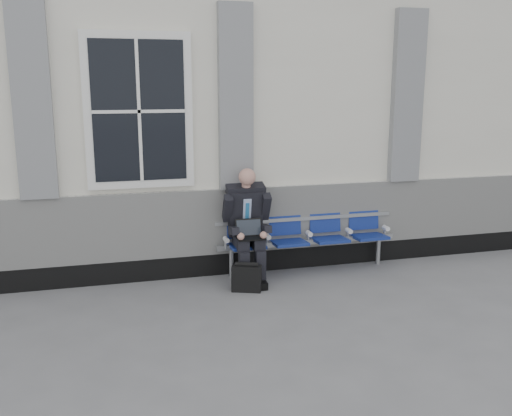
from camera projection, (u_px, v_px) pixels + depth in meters
name	position (u px, v px, depth m)	size (l,w,h in m)	color
ground	(124.00, 327.00, 6.20)	(70.00, 70.00, 0.00)	slate
station_building	(107.00, 107.00, 8.99)	(14.40, 4.40, 4.49)	white
bench	(307.00, 232.00, 7.99)	(2.60, 0.47, 0.91)	#9EA0A3
businessman	(247.00, 221.00, 7.57)	(0.63, 0.85, 1.51)	black
briefcase	(247.00, 278.00, 7.24)	(0.40, 0.28, 0.38)	black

